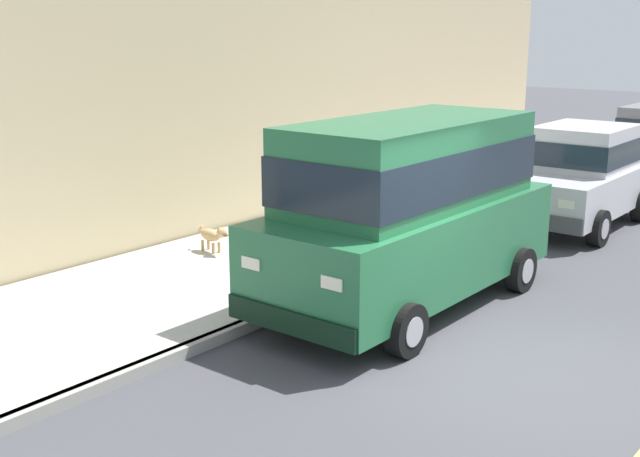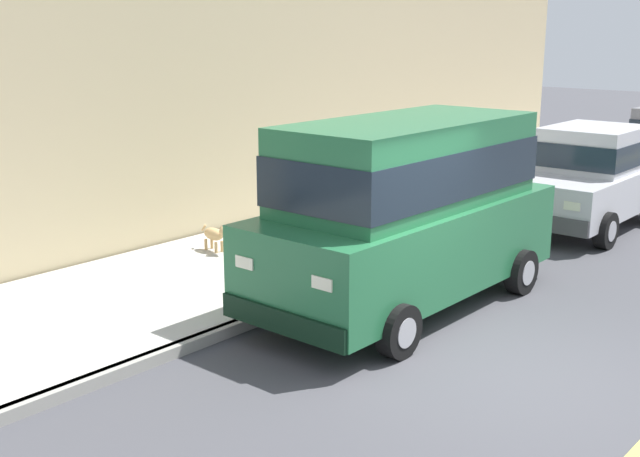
% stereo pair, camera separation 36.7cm
% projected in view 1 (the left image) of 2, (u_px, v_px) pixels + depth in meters
% --- Properties ---
extents(ground_plane, '(80.00, 80.00, 0.00)m').
position_uv_depth(ground_plane, '(525.00, 370.00, 8.79)').
color(ground_plane, '#424247').
extents(curb, '(0.16, 64.00, 0.14)m').
position_uv_depth(curb, '(302.00, 303.00, 10.72)').
color(curb, gray).
rests_on(curb, ground).
extents(sidewalk, '(3.60, 64.00, 0.14)m').
position_uv_depth(sidewalk, '(209.00, 277.00, 11.81)').
color(sidewalk, '#B7B5AD').
rests_on(sidewalk, ground).
extents(car_green_van, '(2.14, 4.90, 2.52)m').
position_uv_depth(car_green_van, '(409.00, 204.00, 10.53)').
color(car_green_van, '#23663D').
rests_on(car_green_van, ground).
extents(car_silver_hatchback, '(1.98, 3.81, 1.88)m').
position_uv_depth(car_silver_hatchback, '(580.00, 174.00, 14.97)').
color(car_silver_hatchback, '#BCBCC1').
rests_on(car_silver_hatchback, ground).
extents(dog_tan, '(0.76, 0.24, 0.49)m').
position_uv_depth(dog_tan, '(213.00, 235.00, 12.78)').
color(dog_tan, tan).
rests_on(dog_tan, sidewalk).
extents(building_facade, '(0.50, 20.00, 4.56)m').
position_uv_depth(building_facade, '(300.00, 98.00, 16.01)').
color(building_facade, tan).
rests_on(building_facade, ground).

